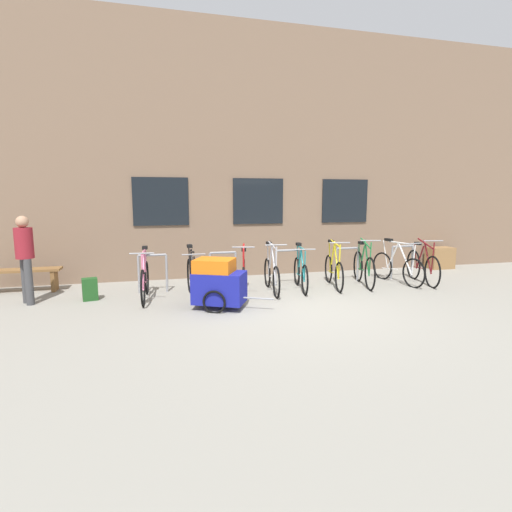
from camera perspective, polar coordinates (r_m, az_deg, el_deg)
ground_plane at (r=7.42m, az=6.64°, el=-7.35°), size 42.00×42.00×0.00m
storefront_building at (r=12.71m, az=-2.70°, el=13.34°), size 28.00×5.13×6.19m
bike_rack at (r=9.17m, az=4.53°, el=-1.02°), size 6.62×0.05×0.83m
bicycle_white at (r=9.94m, az=19.53°, el=-1.49°), size 0.44×1.71×1.04m
bicycle_teal at (r=8.79m, az=6.39°, el=-2.39°), size 0.47×1.61×1.01m
bicycle_red at (r=8.38m, az=-1.76°, el=-2.84°), size 0.54×1.65×1.07m
bicycle_pink at (r=8.19m, az=-15.60°, el=-3.31°), size 0.44×1.72×1.04m
bicycle_yellow at (r=9.14m, az=11.03°, el=-1.99°), size 0.50×1.66×1.09m
bicycle_black at (r=8.15m, az=-9.15°, el=-3.12°), size 0.44×1.69×1.06m
bicycle_green at (r=9.46m, az=15.14°, el=-1.65°), size 0.55×1.68×1.11m
bicycle_silver at (r=8.52m, az=2.24°, el=-2.60°), size 0.44×1.69×1.10m
bicycle_maroon at (r=10.16m, az=22.69°, el=-1.37°), size 0.50×1.69×1.08m
bike_trailer at (r=7.28m, az=-5.39°, el=-3.84°), size 1.44×0.94×0.93m
wooden_bench at (r=9.80m, az=-30.30°, el=-2.43°), size 1.49×0.40×0.50m
person_by_bench at (r=8.61m, az=-30.14°, el=0.30°), size 0.32×0.33×1.67m
backpack at (r=8.49m, az=-22.64°, el=-4.40°), size 0.32×0.25×0.44m
planter_box at (r=12.44m, az=24.79°, el=-0.24°), size 0.70×0.44×0.60m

